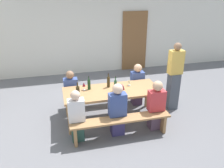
% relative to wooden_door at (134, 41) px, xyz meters
% --- Properties ---
extents(ground_plane, '(24.00, 24.00, 0.00)m').
position_rel_wooden_door_xyz_m(ground_plane, '(-1.66, -3.26, -1.05)').
color(ground_plane, slate).
extents(back_wall, '(14.00, 0.20, 3.20)m').
position_rel_wooden_door_xyz_m(back_wall, '(-1.66, 0.14, 0.55)').
color(back_wall, silver).
rests_on(back_wall, ground).
extents(wooden_door, '(0.90, 0.06, 2.10)m').
position_rel_wooden_door_xyz_m(wooden_door, '(0.00, 0.00, 0.00)').
color(wooden_door, brown).
rests_on(wooden_door, ground).
extents(tasting_table, '(2.18, 0.88, 0.75)m').
position_rel_wooden_door_xyz_m(tasting_table, '(-1.66, -3.26, -0.37)').
color(tasting_table, '#9E7247').
rests_on(tasting_table, ground).
extents(bench_near, '(2.08, 0.30, 0.45)m').
position_rel_wooden_door_xyz_m(bench_near, '(-1.66, -4.00, -0.69)').
color(bench_near, '#9E7247').
rests_on(bench_near, ground).
extents(bench_far, '(2.08, 0.30, 0.45)m').
position_rel_wooden_door_xyz_m(bench_far, '(-1.66, -2.52, -0.69)').
color(bench_far, '#9E7247').
rests_on(bench_far, ground).
extents(wine_bottle_0, '(0.06, 0.06, 0.35)m').
position_rel_wooden_door_xyz_m(wine_bottle_0, '(-1.59, -3.31, -0.17)').
color(wine_bottle_0, '#234C2D').
rests_on(wine_bottle_0, tasting_table).
extents(wine_bottle_1, '(0.07, 0.07, 0.32)m').
position_rel_wooden_door_xyz_m(wine_bottle_1, '(-2.15, -3.09, -0.18)').
color(wine_bottle_1, '#143319').
rests_on(wine_bottle_1, tasting_table).
extents(wine_bottle_2, '(0.08, 0.08, 0.35)m').
position_rel_wooden_door_xyz_m(wine_bottle_2, '(-2.44, -3.45, -0.17)').
color(wine_bottle_2, '#332814').
rests_on(wine_bottle_2, tasting_table).
extents(wine_bottle_3, '(0.07, 0.07, 0.34)m').
position_rel_wooden_door_xyz_m(wine_bottle_3, '(-1.70, -3.07, -0.17)').
color(wine_bottle_3, '#332814').
rests_on(wine_bottle_3, tasting_table).
extents(wine_glass_0, '(0.08, 0.08, 0.16)m').
position_rel_wooden_door_xyz_m(wine_glass_0, '(-1.20, -3.11, -0.19)').
color(wine_glass_0, silver).
rests_on(wine_glass_0, tasting_table).
extents(wine_glass_1, '(0.07, 0.07, 0.17)m').
position_rel_wooden_door_xyz_m(wine_glass_1, '(-1.45, -3.44, -0.18)').
color(wine_glass_1, silver).
rests_on(wine_glass_1, tasting_table).
extents(wine_glass_2, '(0.07, 0.07, 0.15)m').
position_rel_wooden_door_xyz_m(wine_glass_2, '(-1.43, -3.27, -0.19)').
color(wine_glass_2, silver).
rests_on(wine_glass_2, tasting_table).
extents(wine_glass_3, '(0.06, 0.06, 0.18)m').
position_rel_wooden_door_xyz_m(wine_glass_3, '(-1.59, -3.52, -0.18)').
color(wine_glass_3, silver).
rests_on(wine_glass_3, tasting_table).
extents(wine_glass_4, '(0.07, 0.07, 0.18)m').
position_rel_wooden_door_xyz_m(wine_glass_4, '(-2.27, -3.09, -0.17)').
color(wine_glass_4, silver).
rests_on(wine_glass_4, tasting_table).
extents(seated_guest_near_0, '(0.32, 0.24, 1.10)m').
position_rel_wooden_door_xyz_m(seated_guest_near_0, '(-2.53, -3.85, -0.52)').
color(seated_guest_near_0, '#2E564B').
rests_on(seated_guest_near_0, ground).
extents(seated_guest_near_1, '(0.36, 0.24, 1.15)m').
position_rel_wooden_door_xyz_m(seated_guest_near_1, '(-1.69, -3.85, -0.49)').
color(seated_guest_near_1, navy).
rests_on(seated_guest_near_1, ground).
extents(seated_guest_near_2, '(0.35, 0.24, 1.12)m').
position_rel_wooden_door_xyz_m(seated_guest_near_2, '(-0.83, -3.85, -0.51)').
color(seated_guest_near_2, '#574055').
rests_on(seated_guest_near_2, ground).
extents(seated_guest_far_0, '(0.33, 0.24, 1.08)m').
position_rel_wooden_door_xyz_m(seated_guest_far_0, '(-2.54, -2.67, -0.53)').
color(seated_guest_far_0, '#29404C').
rests_on(seated_guest_far_0, ground).
extents(seated_guest_far_1, '(0.33, 0.24, 1.11)m').
position_rel_wooden_door_xyz_m(seated_guest_far_1, '(-0.84, -2.67, -0.51)').
color(seated_guest_far_1, '#4A334F').
rests_on(seated_guest_far_1, ground).
extents(standing_host, '(0.33, 0.24, 1.71)m').
position_rel_wooden_door_xyz_m(standing_host, '(-0.04, -3.11, -0.22)').
color(standing_host, '#48505A').
rests_on(standing_host, ground).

